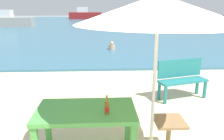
# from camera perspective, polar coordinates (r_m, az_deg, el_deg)

# --- Properties ---
(sea_water) EXTENTS (120.00, 50.00, 0.08)m
(sea_water) POSITION_cam_1_polar(r_m,az_deg,el_deg) (32.54, -1.43, 12.00)
(sea_water) COLOR #386B84
(sea_water) RESTS_ON ground_plane
(picnic_table_green) EXTENTS (1.40, 0.80, 0.76)m
(picnic_table_green) POSITION_cam_1_polar(r_m,az_deg,el_deg) (3.25, -6.66, -11.70)
(picnic_table_green) COLOR #4C9E47
(picnic_table_green) RESTS_ON ground_plane
(beer_bottle_amber) EXTENTS (0.07, 0.07, 0.26)m
(beer_bottle_amber) POSITION_cam_1_polar(r_m,az_deg,el_deg) (3.02, -1.31, -9.52)
(beer_bottle_amber) COLOR brown
(beer_bottle_amber) RESTS_ON picnic_table_green
(patio_umbrella) EXTENTS (2.10, 2.10, 2.30)m
(patio_umbrella) POSITION_cam_1_polar(r_m,az_deg,el_deg) (2.88, 11.79, 14.97)
(patio_umbrella) COLOR silver
(patio_umbrella) RESTS_ON ground_plane
(side_table_wood) EXTENTS (0.44, 0.44, 0.54)m
(side_table_wood) POSITION_cam_1_polar(r_m,az_deg,el_deg) (3.55, 14.37, -15.01)
(side_table_wood) COLOR olive
(side_table_wood) RESTS_ON ground_plane
(bench_teal_center) EXTENTS (1.25, 0.67, 0.95)m
(bench_teal_center) POSITION_cam_1_polar(r_m,az_deg,el_deg) (5.60, 17.44, -1.61)
(bench_teal_center) COLOR #237275
(bench_teal_center) RESTS_ON ground_plane
(swimmer_person) EXTENTS (0.34, 0.34, 0.41)m
(swimmer_person) POSITION_cam_1_polar(r_m,az_deg,el_deg) (11.43, -0.06, 6.14)
(swimmer_person) COLOR tan
(swimmer_person) RESTS_ON sea_water
(boat_sailboat) EXTENTS (4.27, 1.16, 1.55)m
(boat_sailboat) POSITION_cam_1_polar(r_m,az_deg,el_deg) (33.70, 21.79, 12.07)
(boat_sailboat) COLOR maroon
(boat_sailboat) RESTS_ON sea_water
(boat_barge) EXTENTS (6.02, 1.64, 2.19)m
(boat_barge) POSITION_cam_1_polar(r_m,az_deg,el_deg) (43.17, -6.95, 13.91)
(boat_barge) COLOR maroon
(boat_barge) RESTS_ON sea_water
(boat_fishing_trawler) EXTENTS (5.09, 1.39, 1.85)m
(boat_fishing_trawler) POSITION_cam_1_polar(r_m,az_deg,el_deg) (27.56, -24.98, 11.38)
(boat_fishing_trawler) COLOR gray
(boat_fishing_trawler) RESTS_ON sea_water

